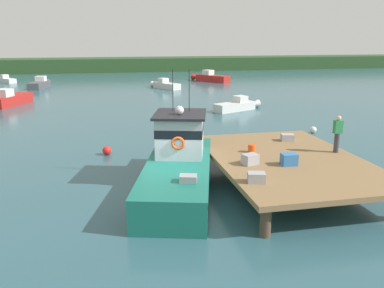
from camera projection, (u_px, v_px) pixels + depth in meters
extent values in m
plane|color=#2D5660|center=(175.00, 193.00, 15.95)|extent=(200.00, 200.00, 0.00)
cylinder|color=#4C3D2D|center=(265.00, 222.00, 12.39)|extent=(0.36, 0.36, 1.00)
cylinder|color=#4C3D2D|center=(204.00, 151.00, 20.14)|extent=(0.36, 0.36, 1.00)
cylinder|color=#4C3D2D|center=(298.00, 145.00, 21.18)|extent=(0.36, 0.36, 1.00)
cube|color=olive|center=(287.00, 160.00, 16.63)|extent=(6.00, 9.00, 0.20)
cube|color=#196B5B|center=(178.00, 178.00, 16.09)|extent=(4.50, 8.38, 1.10)
cone|color=#196B5B|center=(186.00, 146.00, 20.82)|extent=(1.53, 2.02, 1.10)
cube|color=black|center=(178.00, 167.00, 15.98)|extent=(4.48, 8.23, 0.12)
cube|color=#196B5B|center=(178.00, 164.00, 15.93)|extent=(4.54, 8.39, 0.12)
cube|color=silver|center=(180.00, 136.00, 16.87)|extent=(2.41, 2.62, 1.80)
cube|color=black|center=(180.00, 129.00, 16.79)|extent=(2.43, 2.64, 0.36)
cube|color=#232328|center=(180.00, 114.00, 16.63)|extent=(2.72, 2.97, 0.10)
sphere|color=white|center=(180.00, 110.00, 16.28)|extent=(0.36, 0.36, 0.36)
cylinder|color=black|center=(173.00, 90.00, 16.88)|extent=(0.03, 0.03, 1.80)
cylinder|color=black|center=(189.00, 90.00, 16.84)|extent=(0.03, 0.03, 1.80)
cube|color=#939399|center=(188.00, 180.00, 13.75)|extent=(0.69, 0.58, 0.36)
torus|color=orange|center=(159.00, 189.00, 13.26)|extent=(0.69, 0.69, 0.12)
torus|color=#EA5119|center=(178.00, 143.00, 15.77)|extent=(0.55, 0.24, 0.54)
cube|color=#9E9EA3|center=(287.00, 137.00, 19.28)|extent=(0.68, 0.56, 0.33)
cube|color=#9E9EA3|center=(256.00, 177.00, 13.74)|extent=(0.69, 0.57, 0.35)
cube|color=#3370B2|center=(289.00, 159.00, 15.59)|extent=(0.62, 0.47, 0.46)
cube|color=#9E9EA3|center=(250.00, 159.00, 15.70)|extent=(0.71, 0.62, 0.41)
cylinder|color=#E04C19|center=(252.00, 148.00, 17.37)|extent=(0.32, 0.32, 0.34)
cylinder|color=#383842|center=(337.00, 143.00, 17.28)|extent=(0.22, 0.22, 0.86)
cube|color=#287F47|center=(338.00, 127.00, 17.09)|extent=(0.36, 0.22, 0.56)
sphere|color=beige|center=(339.00, 118.00, 16.99)|extent=(0.20, 0.20, 0.20)
cube|color=silver|center=(167.00, 86.00, 48.51)|extent=(3.07, 3.99, 0.71)
cone|color=silver|center=(155.00, 84.00, 50.24)|extent=(1.11, 1.20, 0.71)
cube|color=silver|center=(163.00, 80.00, 48.84)|extent=(1.35, 1.35, 0.53)
cube|color=red|center=(213.00, 78.00, 56.28)|extent=(4.30, 4.96, 0.91)
cone|color=red|center=(196.00, 77.00, 58.25)|extent=(1.48, 1.55, 0.91)
cube|color=silver|center=(208.00, 72.00, 56.62)|extent=(1.77, 1.77, 0.68)
cube|color=red|center=(11.00, 100.00, 36.80)|extent=(3.33, 5.19, 0.90)
cube|color=silver|center=(4.00, 93.00, 35.77)|extent=(1.64, 1.62, 0.68)
cube|color=silver|center=(234.00, 107.00, 33.88)|extent=(4.01, 2.77, 0.70)
cone|color=silver|center=(254.00, 104.00, 35.30)|extent=(1.17, 1.05, 0.70)
cube|color=silver|center=(240.00, 99.00, 34.12)|extent=(1.29, 1.30, 0.53)
cube|color=#4C4C51|center=(39.00, 85.00, 49.02)|extent=(2.21, 4.61, 0.81)
cone|color=#4C4C51|center=(47.00, 82.00, 51.70)|extent=(1.00, 1.24, 0.81)
cube|color=silver|center=(41.00, 79.00, 49.59)|extent=(1.31, 1.30, 0.60)
cube|color=silver|center=(7.00, 80.00, 55.00)|extent=(2.96, 3.32, 0.62)
cone|color=silver|center=(0.00, 79.00, 56.29)|extent=(1.01, 1.05, 0.62)
cube|color=silver|center=(4.00, 76.00, 55.22)|extent=(1.20, 1.20, 0.46)
sphere|color=#EA5B19|center=(252.00, 141.00, 23.42)|extent=(0.35, 0.35, 0.35)
sphere|color=silver|center=(313.00, 130.00, 25.98)|extent=(0.44, 0.44, 0.44)
sphere|color=red|center=(107.00, 151.00, 21.14)|extent=(0.47, 0.47, 0.47)
sphere|color=#EA5B19|center=(187.00, 116.00, 30.46)|extent=(0.52, 0.52, 0.52)
cube|color=#284723|center=(119.00, 64.00, 74.21)|extent=(120.00, 8.00, 2.40)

